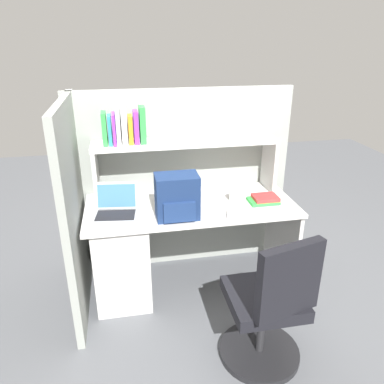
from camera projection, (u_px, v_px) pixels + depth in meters
name	position (u px, v px, depth m)	size (l,w,h in m)	color
ground_plane	(191.00, 282.00, 3.17)	(8.00, 8.00, 0.00)	#595B60
desk	(142.00, 245.00, 2.94)	(1.60, 0.70, 0.73)	silver
cubicle_partition_rear	(183.00, 181.00, 3.21)	(1.84, 0.05, 1.55)	#939991
cubicle_partition_left	(75.00, 210.00, 2.67)	(0.05, 1.06, 1.55)	#939991
overhead_hutch	(186.00, 152.00, 2.93)	(1.44, 0.28, 0.45)	beige
reference_books_on_shelf	(124.00, 126.00, 2.75)	(0.31, 0.17, 0.30)	green
laptop	(116.00, 208.00, 2.69)	(0.34, 0.30, 0.22)	#B7BABF
backpack	(177.00, 197.00, 2.62)	(0.30, 0.23, 0.32)	navy
computer_mouse	(232.00, 214.00, 2.69)	(0.06, 0.10, 0.03)	silver
paper_cup	(234.00, 195.00, 2.93)	(0.08, 0.08, 0.09)	white
desk_book_stack	(264.00, 199.00, 2.90)	(0.23, 0.16, 0.05)	green
office_chair	(269.00, 311.00, 2.26)	(0.52, 0.53, 0.93)	black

